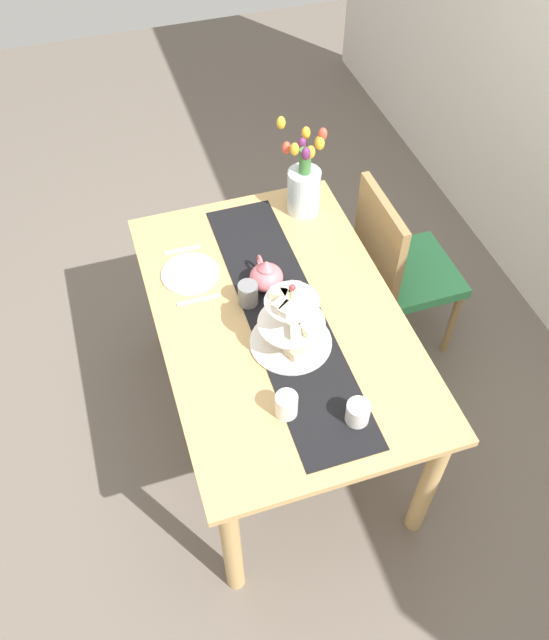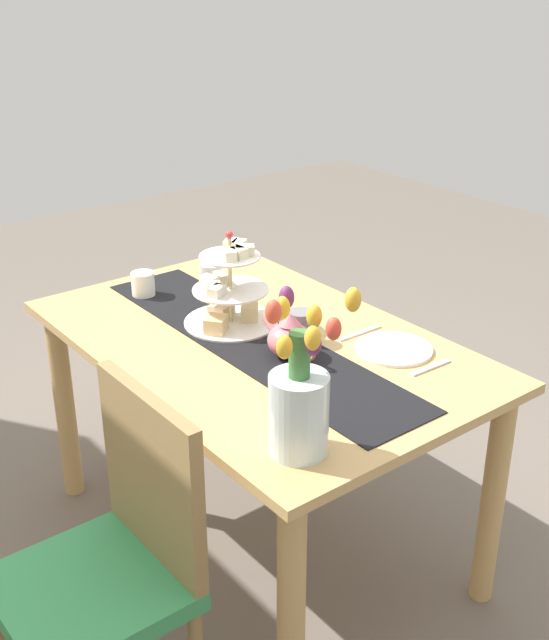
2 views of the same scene
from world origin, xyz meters
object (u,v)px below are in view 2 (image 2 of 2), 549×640
Objects in this scene: knife_left at (360,333)px; mug_white_text at (211,277)px; cream_jug at (143,284)px; dining_table at (258,373)px; dinner_plate_left at (394,349)px; tiered_cake_stand at (229,294)px; tulip_vase at (299,398)px; chair_left at (114,555)px; teapot at (290,339)px; fork_left at (431,368)px; mug_grey at (301,326)px.

mug_white_text is (0.58, 0.16, 0.04)m from knife_left.
dining_table is at bearing -168.52° from cream_jug.
knife_left is at bearing 0.00° from dinner_plate_left.
dinner_plate_left is 0.15m from knife_left.
tulip_vase is at bearing 157.53° from tiered_cake_stand.
tulip_vase is at bearing -119.84° from chair_left.
tiered_cake_stand is at bearing 41.89° from knife_left.
tiered_cake_stand is (0.46, -0.67, 0.36)m from chair_left.
dinner_plate_left is at bearing -89.23° from chair_left.
dinner_plate_left is (0.01, -0.95, 0.26)m from chair_left.
tiered_cake_stand is (0.14, 0.01, 0.22)m from dining_table.
teapot reaches higher than dinner_plate_left.
chair_left is at bearing 99.42° from knife_left.
cream_jug is at bearing 28.81° from knife_left.
dinner_plate_left reaches higher than dining_table.
fork_left is at bearing -149.44° from dining_table.
knife_left is at bearing -92.38° from teapot.
tulip_vase is at bearing 143.52° from teapot.
teapot is 2.80× the size of cream_jug.
mug_white_text reaches higher than dinner_plate_left.
tulip_vase is 2.50× the size of knife_left.
chair_left is 2.14× the size of tulip_vase.
knife_left is at bearing -55.75° from tulip_vase.
tulip_vase is 1.05m from mug_white_text.
dining_table is 16.73× the size of cream_jug.
tiered_cake_stand is at bearing 24.77° from fork_left.
teapot is at bearing 59.95° from dinner_plate_left.
dining_table is 0.67m from tulip_vase.
fork_left is (-0.97, -0.37, -0.04)m from cream_jug.
mug_grey is (0.06, -0.09, -0.01)m from teapot.
chair_left is 0.60m from tulip_vase.
dining_table is 0.43m from dinner_plate_left.
mug_grey is at bearing -40.08° from tulip_vase.
chair_left is 9.58× the size of mug_grey.
chair_left is 6.07× the size of fork_left.
dining_table is at bearing 30.56° from fork_left.
tulip_vase reaches higher than tiered_cake_stand.
chair_left is 0.77m from teapot.
fork_left is (-0.14, 0.00, -0.00)m from dinner_plate_left.
mug_white_text is (0.42, -0.11, 0.17)m from dining_table.
chair_left is 0.90m from tiered_cake_stand.
mug_white_text is at bearing -46.83° from chair_left.
fork_left is (-0.13, -0.95, 0.26)m from chair_left.
dinner_plate_left reaches higher than fork_left.
chair_left reaches higher than mug_white_text.
teapot is at bearing -76.05° from chair_left.
dinner_plate_left is at bearing 0.00° from fork_left.
tulip_vase reaches higher than dinner_plate_left.
mug_grey is at bearing 39.49° from dinner_plate_left.
tulip_vase is (-0.55, 0.29, 0.26)m from dining_table.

